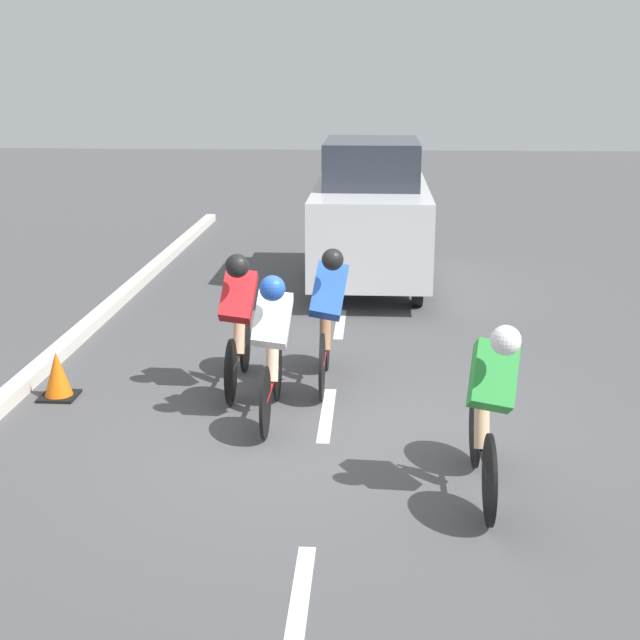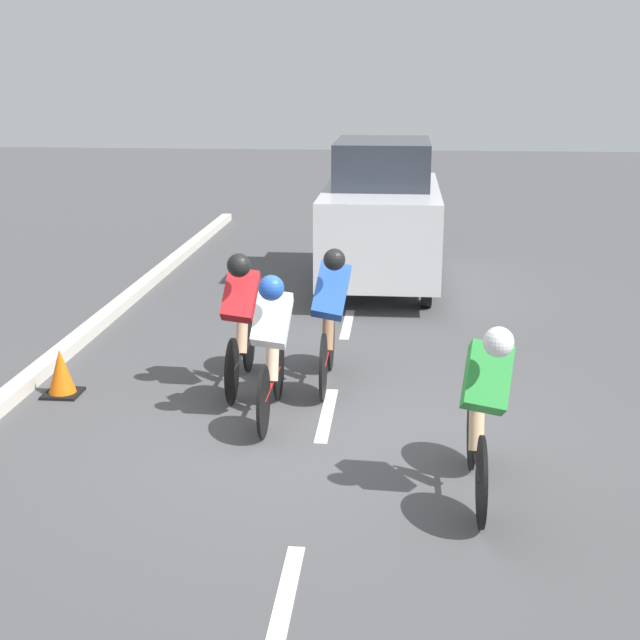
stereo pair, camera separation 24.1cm
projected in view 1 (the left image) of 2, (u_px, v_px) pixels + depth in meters
The scene contains 11 objects.
ground_plane at pixel (325, 425), 8.37m from camera, with size 60.00×60.00×0.00m, color #4C4C4F.
lane_stripe_near at pixel (299, 605), 5.55m from camera, with size 0.12×1.40×0.01m, color white.
lane_stripe_mid at pixel (327, 414), 8.62m from camera, with size 0.12×1.40×0.01m, color white.
lane_stripe_far at pixel (340, 324), 11.70m from camera, with size 0.12×1.40×0.01m, color white.
curb at pixel (4, 400), 8.79m from camera, with size 0.20×22.81×0.14m, color beige.
cyclist_blue at pixel (328, 313), 9.20m from camera, with size 0.41×1.65×1.52m.
cyclist_red at pixel (238, 316), 9.09m from camera, with size 0.38×1.66×1.49m.
cyclist_green at pixel (490, 404), 6.76m from camera, with size 0.40×1.68×1.46m.
cyclist_white at pixel (272, 342), 8.28m from camera, with size 0.38×1.66×1.47m.
support_car at pixel (371, 215), 13.53m from camera, with size 1.70×3.85×2.20m.
traffic_cone at pixel (57, 376), 9.00m from camera, with size 0.36×0.36×0.49m.
Camera 1 is at (-0.43, 7.78, 3.21)m, focal length 50.00 mm.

